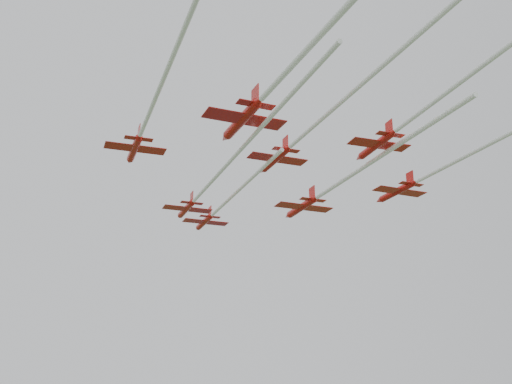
{
  "coord_description": "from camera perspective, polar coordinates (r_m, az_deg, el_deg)",
  "views": [
    {
      "loc": [
        -2.22,
        -88.42,
        29.05
      ],
      "look_at": [
        3.16,
        5.94,
        61.34
      ],
      "focal_mm": 45.0,
      "sensor_mm": 36.0,
      "label": 1
    }
  ],
  "objects": [
    {
      "name": "jet_row2_right",
      "position": [
        100.6,
        6.68,
        0.35
      ],
      "size": [
        19.09,
        48.86,
        2.94
      ],
      "rotation": [
        0.0,
        0.0,
        0.32
      ],
      "color": "red"
    },
    {
      "name": "jet_row3_right",
      "position": [
        92.98,
        17.53,
        2.74
      ],
      "size": [
        22.05,
        55.5,
        2.59
      ],
      "rotation": [
        0.0,
        0.0,
        0.34
      ],
      "color": "red"
    },
    {
      "name": "jet_row3_left",
      "position": [
        78.47,
        -9.43,
        7.02
      ],
      "size": [
        16.5,
        49.4,
        2.47
      ],
      "rotation": [
        0.0,
        0.0,
        0.27
      ],
      "color": "red"
    },
    {
      "name": "jet_row4_right",
      "position": [
        80.13,
        13.9,
        6.53
      ],
      "size": [
        14.86,
        42.81,
        2.51
      ],
      "rotation": [
        0.0,
        0.0,
        0.27
      ],
      "color": "red"
    },
    {
      "name": "jet_row2_left",
      "position": [
        90.03,
        -3.7,
        1.24
      ],
      "size": [
        19.97,
        56.21,
        2.34
      ],
      "rotation": [
        0.0,
        0.0,
        0.3
      ],
      "color": "red"
    },
    {
      "name": "jet_row4_left",
      "position": [
        61.86,
        4.32,
        12.29
      ],
      "size": [
        24.28,
        61.3,
        2.89
      ],
      "rotation": [
        0.0,
        0.0,
        0.34
      ],
      "color": "red"
    },
    {
      "name": "jet_lead",
      "position": [
        113.49,
        -3.33,
        -1.49
      ],
      "size": [
        15.78,
        42.19,
        2.54
      ],
      "rotation": [
        0.0,
        0.0,
        0.3
      ],
      "color": "red"
    },
    {
      "name": "jet_row3_mid",
      "position": [
        80.56,
        5.73,
        6.38
      ],
      "size": [
        20.59,
        54.49,
        2.57
      ],
      "rotation": [
        0.0,
        0.0,
        0.32
      ],
      "color": "red"
    }
  ]
}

